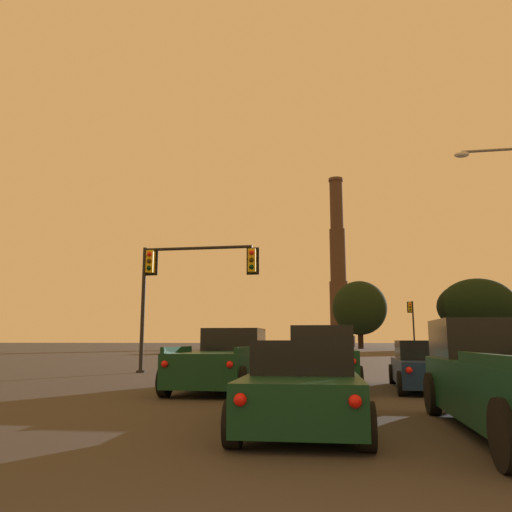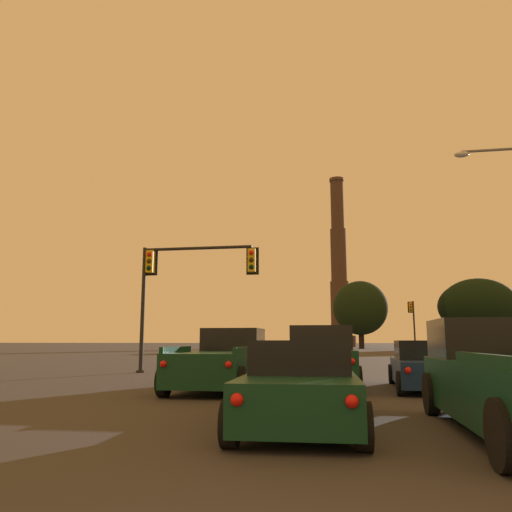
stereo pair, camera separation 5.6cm
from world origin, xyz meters
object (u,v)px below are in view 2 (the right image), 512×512
Objects in this scene: pickup_truck_left_lane_front at (224,361)px; traffic_light_far_right at (413,319)px; sedan_right_lane_front at (426,366)px; traffic_light_overhead_left at (182,275)px; suv_center_lane_front at (321,358)px; smokestack at (339,279)px; sedan_center_lane_second at (302,385)px.

pickup_truck_left_lane_front is 0.95× the size of traffic_light_far_right.
traffic_light_overhead_left is at bearing 149.83° from sedan_right_lane_front.
smokestack is at bearing 87.36° from suv_center_lane_front.
smokestack is (-8.16, 56.59, 11.58)m from traffic_light_far_right.
sedan_center_lane_second is at bearing -99.76° from traffic_light_far_right.
suv_center_lane_front is at bearing -42.61° from traffic_light_overhead_left.
smokestack reaches higher than traffic_light_far_right.
smokestack is (0.35, 106.11, 14.73)m from sedan_center_lane_second.
traffic_light_overhead_left is 0.98× the size of traffic_light_far_right.
pickup_truck_left_lane_front is at bearing -168.27° from suv_center_lane_front.
smokestack is (-2.78, 99.21, 14.73)m from sedan_right_lane_front.
suv_center_lane_front is at bearing -178.63° from sedan_right_lane_front.
smokestack is at bearing 87.81° from pickup_truck_left_lane_front.
sedan_right_lane_front is 0.83× the size of traffic_light_overhead_left.
traffic_light_overhead_left is at bearing 134.93° from suv_center_lane_front.
suv_center_lane_front is 0.87× the size of traffic_light_overhead_left.
sedan_right_lane_front is 100.34m from smokestack.
smokestack is (0.30, 99.18, 14.50)m from suv_center_lane_front.
traffic_light_overhead_left is (-6.54, 6.01, 3.48)m from suv_center_lane_front.
pickup_truck_left_lane_front is 101.02m from smokestack.
sedan_right_lane_front is 0.86× the size of pickup_truck_left_lane_front.
sedan_center_lane_second is (2.85, -6.20, -0.14)m from pickup_truck_left_lane_front.
smokestack reaches higher than sedan_right_lane_front.
traffic_light_overhead_left is 39.54m from traffic_light_far_right.
suv_center_lane_front is 0.86× the size of traffic_light_far_right.
smokestack reaches higher than sedan_center_lane_second.
sedan_right_lane_front is 6.02m from pickup_truck_left_lane_front.
pickup_truck_left_lane_front is at bearing 112.58° from sedan_center_lane_second.
traffic_light_far_right is (5.39, 42.63, 3.15)m from sedan_right_lane_front.
pickup_truck_left_lane_front is 44.89m from traffic_light_far_right.
suv_center_lane_front is 0.13× the size of smokestack.
sedan_right_lane_front is at bearing -32.17° from traffic_light_overhead_left.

